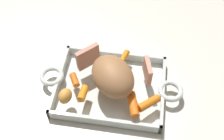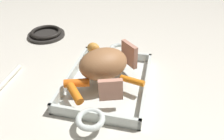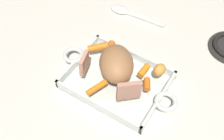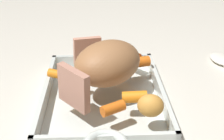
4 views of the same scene
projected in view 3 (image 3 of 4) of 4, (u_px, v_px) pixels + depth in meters
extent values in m
plane|color=silver|center=(117.00, 83.00, 0.94)|extent=(2.24, 2.24, 0.00)
cube|color=silver|center=(117.00, 82.00, 0.93)|extent=(0.31, 0.24, 0.01)
cube|color=silver|center=(97.00, 106.00, 0.86)|extent=(0.31, 0.01, 0.03)
cube|color=silver|center=(134.00, 56.00, 0.98)|extent=(0.31, 0.01, 0.03)
cube|color=silver|center=(79.00, 60.00, 0.97)|extent=(0.01, 0.24, 0.03)
cube|color=silver|center=(159.00, 101.00, 0.87)|extent=(0.01, 0.24, 0.03)
torus|color=silver|center=(73.00, 55.00, 0.97)|extent=(0.07, 0.07, 0.01)
torus|color=silver|center=(166.00, 101.00, 0.86)|extent=(0.07, 0.07, 0.01)
ellipsoid|color=#A26D43|center=(116.00, 64.00, 0.88)|extent=(0.17, 0.17, 0.08)
cube|color=tan|center=(129.00, 91.00, 0.83)|extent=(0.06, 0.06, 0.07)
cube|color=tan|center=(84.00, 63.00, 0.90)|extent=(0.03, 0.06, 0.06)
cylinder|color=orange|center=(144.00, 70.00, 0.91)|extent=(0.02, 0.05, 0.02)
cylinder|color=orange|center=(97.00, 88.00, 0.87)|extent=(0.04, 0.07, 0.02)
cylinder|color=orange|center=(147.00, 84.00, 0.87)|extent=(0.04, 0.04, 0.02)
cylinder|color=orange|center=(109.00, 50.00, 0.96)|extent=(0.04, 0.07, 0.02)
cylinder|color=orange|center=(98.00, 47.00, 0.97)|extent=(0.06, 0.06, 0.03)
ellipsoid|color=gold|center=(160.00, 70.00, 0.90)|extent=(0.04, 0.05, 0.04)
cylinder|color=white|center=(145.00, 19.00, 1.11)|extent=(0.17, 0.02, 0.01)
ellipsoid|color=white|center=(120.00, 9.00, 1.14)|extent=(0.08, 0.05, 0.02)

